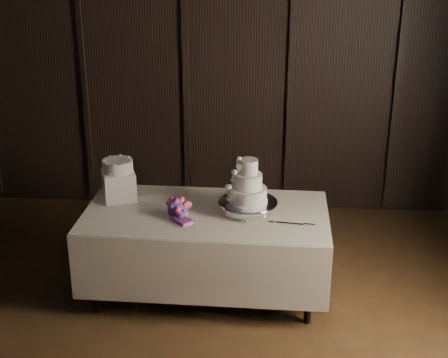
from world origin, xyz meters
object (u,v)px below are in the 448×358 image
wedding_cake (245,186)px  display_table (206,249)px  box_pedestal (119,185)px  small_cake (118,166)px  bouquet (178,208)px  cake_stand (248,207)px

wedding_cake → display_table: bearing=173.5°
box_pedestal → small_cake: (0.00, 0.00, 0.18)m
box_pedestal → display_table: bearing=-15.1°
wedding_cake → small_cake: bearing=161.8°
display_table → bouquet: bearing=-156.8°
display_table → cake_stand: size_ratio=4.15×
display_table → wedding_cake: wedding_cake is taller
display_table → cake_stand: cake_stand is taller
wedding_cake → small_cake: size_ratio=1.42×
display_table → small_cake: (-0.76, 0.21, 0.64)m
wedding_cake → small_cake: 1.10m
bouquet → small_cake: (-0.54, 0.29, 0.24)m
cake_stand → bouquet: bearing=-168.9°
cake_stand → wedding_cake: wedding_cake is taller
wedding_cake → box_pedestal: (-1.08, 0.20, -0.11)m
cake_stand → small_cake: size_ratio=1.90×
wedding_cake → bouquet: 0.57m
cake_stand → box_pedestal: (-1.10, 0.18, 0.08)m
cake_stand → small_cake: (-1.10, 0.18, 0.26)m
cake_stand → box_pedestal: 1.12m
bouquet → box_pedestal: (-0.54, 0.29, 0.06)m
cake_stand → small_cake: small_cake is taller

